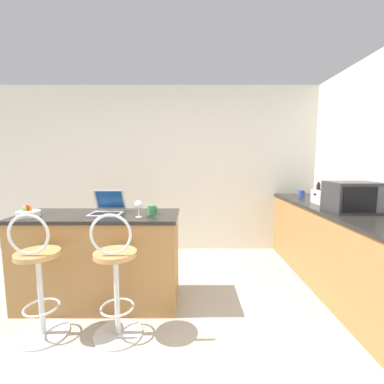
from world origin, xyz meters
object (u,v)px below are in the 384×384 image
object	(u,v)px
microwave	(352,197)
mug_blue	(301,193)
bar_stool_far	(115,279)
pepper_mill	(317,191)
toaster	(324,197)
fruit_bowl	(27,213)
laptop	(107,207)
wine_glass_short	(138,205)
bar_stool_near	(37,279)
mug_green	(152,210)

from	to	relation	value
microwave	mug_blue	bearing A→B (deg)	90.85
microwave	mug_blue	xyz separation A→B (m)	(-0.02, 1.18, -0.11)
bar_stool_far	pepper_mill	bearing A→B (deg)	32.62
toaster	mug_blue	size ratio (longest dim) A/B	2.67
fruit_bowl	mug_blue	bearing A→B (deg)	23.56
fruit_bowl	toaster	bearing A→B (deg)	12.70
laptop	wine_glass_short	size ratio (longest dim) A/B	2.04
toaster	mug_blue	bearing A→B (deg)	89.45
fruit_bowl	wine_glass_short	world-z (taller)	wine_glass_short
toaster	bar_stool_far	bearing A→B (deg)	-152.93
bar_stool_near	wine_glass_short	distance (m)	1.00
bar_stool_far	mug_green	distance (m)	0.73
bar_stool_far	pepper_mill	xyz separation A→B (m)	(2.33, 1.49, 0.53)
toaster	wine_glass_short	world-z (taller)	toaster
laptop	toaster	distance (m)	2.54
bar_stool_near	microwave	bearing A→B (deg)	12.45
bar_stool_near	pepper_mill	size ratio (longest dim) A/B	4.31
bar_stool_near	bar_stool_far	world-z (taller)	same
bar_stool_near	fruit_bowl	world-z (taller)	bar_stool_near
laptop	mug_green	world-z (taller)	laptop
toaster	mug_blue	distance (m)	0.67
bar_stool_far	wine_glass_short	xyz separation A→B (m)	(0.12, 0.40, 0.53)
laptop	microwave	distance (m)	2.50
toaster	mug_green	xyz separation A→B (m)	(-2.02, -0.63, -0.04)
fruit_bowl	microwave	bearing A→B (deg)	3.76
fruit_bowl	bar_stool_far	bearing A→B (deg)	-24.43
bar_stool_far	microwave	size ratio (longest dim) A/B	2.26
microwave	bar_stool_near	bearing A→B (deg)	-167.55
bar_stool_near	bar_stool_far	size ratio (longest dim) A/B	1.00
mug_blue	fruit_bowl	bearing A→B (deg)	-156.44
microwave	wine_glass_short	xyz separation A→B (m)	(-2.15, -0.24, -0.04)
mug_green	fruit_bowl	bearing A→B (deg)	-175.48
toaster	laptop	bearing A→B (deg)	-167.38
bar_stool_far	wine_glass_short	world-z (taller)	wine_glass_short
pepper_mill	fruit_bowl	size ratio (longest dim) A/B	1.18
bar_stool_far	fruit_bowl	xyz separation A→B (m)	(-0.94, 0.43, 0.46)
wine_glass_short	toaster	bearing A→B (deg)	19.27
bar_stool_near	laptop	distance (m)	0.85
bar_stool_far	wine_glass_short	bearing A→B (deg)	73.92
toaster	fruit_bowl	bearing A→B (deg)	-167.30
laptop	microwave	bearing A→B (deg)	1.11
bar_stool_near	mug_green	bearing A→B (deg)	31.45
microwave	wine_glass_short	distance (m)	2.16
bar_stool_far	toaster	bearing A→B (deg)	27.07
mug_green	pepper_mill	xyz separation A→B (m)	(2.11, 0.97, 0.07)
microwave	toaster	distance (m)	0.51
mug_green	mug_blue	bearing A→B (deg)	32.70
mug_green	wine_glass_short	xyz separation A→B (m)	(-0.11, -0.12, 0.07)
fruit_bowl	bar_stool_near	bearing A→B (deg)	-53.49
pepper_mill	wine_glass_short	xyz separation A→B (m)	(-2.22, -1.09, -0.00)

